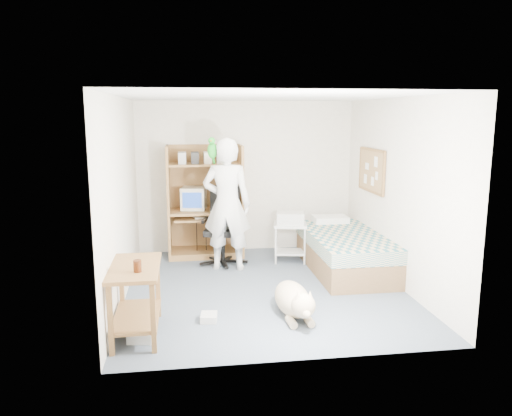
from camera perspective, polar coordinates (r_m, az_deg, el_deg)
The scene contains 21 objects.
floor at distance 6.74m, azimuth 0.98°, elevation -9.16°, with size 4.00×4.00×0.00m, color #434C5B.
wall_back at distance 8.38m, azimuth -1.16°, elevation 3.58°, with size 3.60×0.02×2.50m, color beige.
wall_right at distance 6.93m, azimuth 15.88°, elevation 1.68°, with size 0.02×4.00×2.50m, color beige.
wall_left at distance 6.39m, azimuth -15.14°, elevation 0.98°, with size 0.02×4.00×2.50m, color beige.
ceiling at distance 6.34m, azimuth 1.06°, elevation 12.62°, with size 3.60×4.00×0.02m, color white.
computer_hutch at distance 8.13m, azimuth -5.82°, elevation 0.25°, with size 1.20×0.63×1.80m.
bed at distance 7.52m, azimuth 10.10°, elevation -4.89°, with size 1.02×2.02×0.66m.
side_desk at distance 5.39m, azimuth -13.59°, elevation -9.05°, with size 0.50×1.00×0.75m.
corkboard at distance 7.72m, azimuth 13.07°, elevation 4.19°, with size 0.04×0.94×0.66m.
office_chair at distance 7.76m, azimuth -3.74°, elevation -3.24°, with size 0.66×0.67×1.18m.
person at distance 7.34m, azimuth -3.34°, elevation 0.41°, with size 0.71×0.47×1.96m, color white.
parrot at distance 7.24m, azimuth -5.02°, elevation 6.71°, with size 0.14×0.25×0.40m.
dog at distance 5.83m, azimuth 4.35°, elevation -10.41°, with size 0.42×1.18×0.44m.
printer_cart at distance 7.83m, azimuth 3.92°, elevation -3.26°, with size 0.57×0.49×0.61m.
printer at distance 7.77m, azimuth 3.95°, elevation -1.15°, with size 0.42×0.32×0.18m, color #BBBBB5.
crt_monitor at distance 8.11m, azimuth -7.12°, elevation 1.12°, with size 0.44×0.45×0.36m.
keyboard at distance 8.01m, azimuth -5.48°, elevation -1.01°, with size 0.45×0.16×0.03m, color beige.
pencil_cup at distance 8.07m, azimuth -3.02°, elevation 0.21°, with size 0.08×0.08×0.12m, color gold.
drink_glass at distance 5.09m, azimuth -13.40°, elevation -6.48°, with size 0.08×0.08×0.12m, color #3C1A09.
floor_box_a at distance 5.39m, azimuth -13.01°, elevation -14.10°, with size 0.25×0.20×0.10m, color white.
floor_box_b at distance 5.76m, azimuth -5.41°, elevation -12.34°, with size 0.18×0.22×0.08m, color beige.
Camera 1 is at (-1.01, -6.25, 2.29)m, focal length 35.00 mm.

